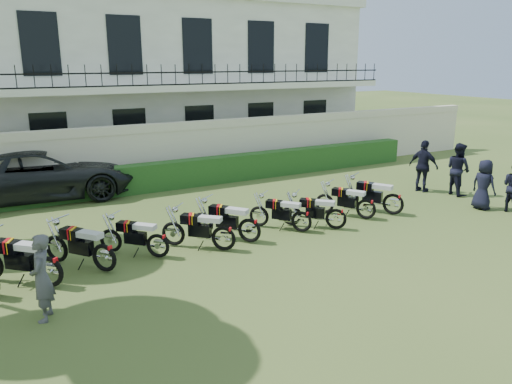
% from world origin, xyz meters
% --- Properties ---
extents(ground, '(100.00, 100.00, 0.00)m').
position_xyz_m(ground, '(0.00, 0.00, 0.00)').
color(ground, '#3A5421').
rests_on(ground, ground).
extents(perimeter_wall, '(30.00, 0.35, 2.30)m').
position_xyz_m(perimeter_wall, '(0.00, 8.00, 1.17)').
color(perimeter_wall, beige).
rests_on(perimeter_wall, ground).
extents(hedge, '(18.00, 0.60, 1.00)m').
position_xyz_m(hedge, '(1.00, 7.20, 0.50)').
color(hedge, '#1B4A1A').
rests_on(hedge, ground).
extents(building, '(20.40, 9.60, 7.40)m').
position_xyz_m(building, '(0.00, 13.96, 3.71)').
color(building, white).
rests_on(building, ground).
extents(motorcycle_1, '(1.60, 1.53, 1.15)m').
position_xyz_m(motorcycle_1, '(-5.90, 0.53, 0.53)').
color(motorcycle_1, black).
rests_on(motorcycle_1, ground).
extents(motorcycle_2, '(1.29, 1.66, 1.10)m').
position_xyz_m(motorcycle_2, '(-4.73, 0.77, 0.51)').
color(motorcycle_2, black).
rests_on(motorcycle_2, ground).
extents(motorcycle_3, '(1.36, 1.37, 1.00)m').
position_xyz_m(motorcycle_3, '(-3.44, 0.98, 0.46)').
color(motorcycle_3, black).
rests_on(motorcycle_3, ground).
extents(motorcycle_4, '(1.46, 1.43, 1.06)m').
position_xyz_m(motorcycle_4, '(-1.90, 0.63, 0.49)').
color(motorcycle_4, black).
rests_on(motorcycle_4, ground).
extents(motorcycle_5, '(1.30, 1.63, 1.08)m').
position_xyz_m(motorcycle_5, '(-1.08, 0.82, 0.50)').
color(motorcycle_5, black).
rests_on(motorcycle_5, ground).
extents(motorcycle_6, '(1.19, 1.49, 0.99)m').
position_xyz_m(motorcycle_6, '(0.55, 0.85, 0.46)').
color(motorcycle_6, black).
rests_on(motorcycle_6, ground).
extents(motorcycle_7, '(1.36, 1.35, 1.00)m').
position_xyz_m(motorcycle_7, '(1.50, 0.57, 0.46)').
color(motorcycle_7, black).
rests_on(motorcycle_7, ground).
extents(motorcycle_8, '(1.08, 1.63, 1.02)m').
position_xyz_m(motorcycle_8, '(2.84, 0.87, 0.47)').
color(motorcycle_8, black).
rests_on(motorcycle_8, ground).
extents(motorcycle_9, '(1.13, 1.81, 1.11)m').
position_xyz_m(motorcycle_9, '(3.84, 0.80, 0.51)').
color(motorcycle_9, black).
rests_on(motorcycle_9, ground).
extents(suv, '(6.28, 3.20, 1.70)m').
position_xyz_m(suv, '(-5.16, 7.98, 0.85)').
color(suv, black).
rests_on(suv, ground).
extents(inspector, '(0.56, 0.68, 1.61)m').
position_xyz_m(inspector, '(-6.14, -0.77, 0.81)').
color(inspector, '#545458').
rests_on(inspector, ground).
extents(officer_3, '(0.55, 0.80, 1.58)m').
position_xyz_m(officer_3, '(6.77, -0.06, 0.79)').
color(officer_3, black).
rests_on(officer_3, ground).
extents(officer_4, '(0.80, 0.97, 1.82)m').
position_xyz_m(officer_4, '(7.51, 1.52, 0.91)').
color(officer_4, black).
rests_on(officer_4, ground).
extents(officer_5, '(0.72, 1.16, 1.84)m').
position_xyz_m(officer_5, '(6.80, 2.42, 0.92)').
color(officer_5, black).
rests_on(officer_5, ground).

